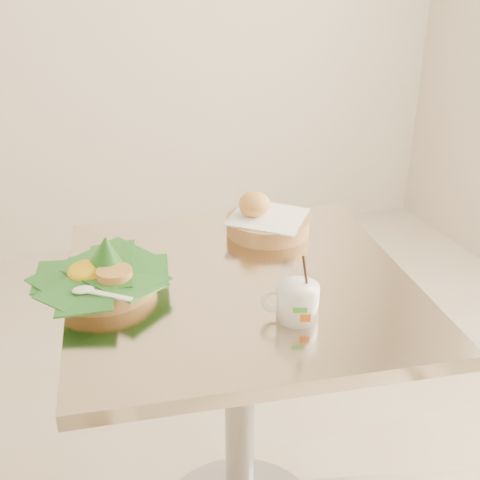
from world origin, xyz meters
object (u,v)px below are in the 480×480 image
object	(u,v)px
rice_basket	(102,274)
bread_basket	(266,221)
coffee_mug	(297,301)
cafe_table	(240,365)

from	to	relation	value
rice_basket	bread_basket	world-z (taller)	rice_basket
bread_basket	coffee_mug	world-z (taller)	coffee_mug
coffee_mug	cafe_table	bearing A→B (deg)	107.69
rice_basket	coffee_mug	world-z (taller)	coffee_mug
rice_basket	coffee_mug	bearing A→B (deg)	-32.60
bread_basket	coffee_mug	distance (m)	0.38
rice_basket	coffee_mug	xyz separation A→B (m)	(0.33, -0.21, 0.00)
bread_basket	coffee_mug	size ratio (longest dim) A/B	1.77
coffee_mug	bread_basket	bearing A→B (deg)	78.95
cafe_table	rice_basket	bearing A→B (deg)	172.09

